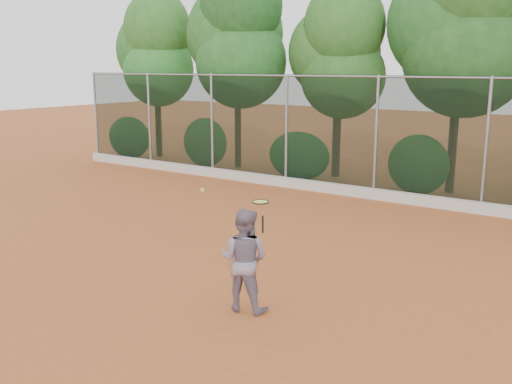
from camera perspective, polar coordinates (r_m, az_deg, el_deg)
The scene contains 7 objects.
ground at distance 11.08m, azimuth -2.97°, elevation -7.25°, with size 80.00×80.00×0.00m, color #A65327.
concrete_curb at distance 16.75m, azimuth 11.42°, elevation -0.14°, with size 24.00×0.20×0.30m, color #BCB7AE.
tennis_player at distance 8.87m, azimuth -1.17°, elevation -6.78°, with size 0.79×0.62×1.63m, color slate.
chainlink_fence at distance 16.64m, azimuth 11.92°, elevation 5.73°, with size 24.09×0.09×3.50m.
foliage_backdrop at distance 18.58m, azimuth 13.15°, elevation 14.21°, with size 23.70×3.63×7.55m.
tennis_racket at distance 8.26m, azimuth 0.48°, elevation -1.27°, with size 0.34×0.34×0.50m.
tennis_ball_in_flight at distance 8.91m, azimuth -5.37°, elevation 0.20°, with size 0.06×0.06×0.06m.
Camera 1 is at (6.41, -8.24, 3.74)m, focal length 40.00 mm.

